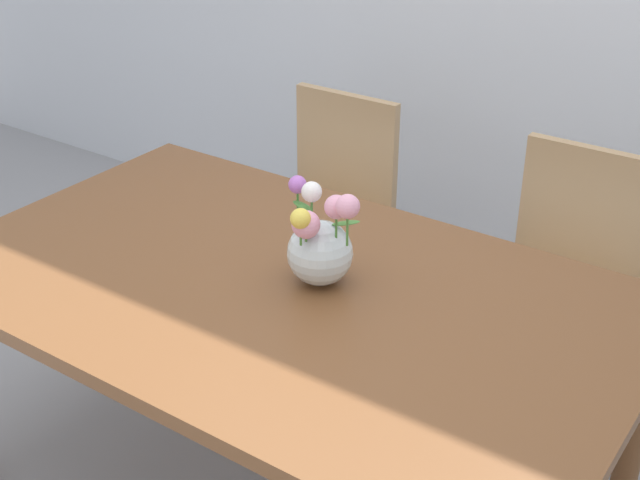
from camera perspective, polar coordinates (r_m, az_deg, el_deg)
dining_table at (r=2.24m, az=-2.51°, el=-4.54°), size 1.80×1.08×0.75m
chair_left at (r=3.17m, az=0.60°, el=2.61°), size 0.42×0.42×0.90m
chair_right at (r=2.83m, az=15.88°, el=-1.95°), size 0.42×0.42×0.90m
flower_vase at (r=2.14m, az=-0.02°, el=-0.31°), size 0.24×0.19×0.28m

